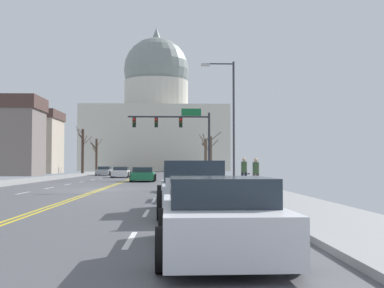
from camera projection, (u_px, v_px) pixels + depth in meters
ground at (101, 189)px, 28.35m from camera, size 20.00×180.00×0.20m
signal_gantry at (180, 128)px, 46.23m from camera, size 7.91×0.41×6.68m
street_lamp_right at (229, 112)px, 31.64m from camera, size 2.21×0.24×8.11m
capitol_building at (156, 118)px, 107.52m from camera, size 31.14×18.81×32.08m
sedan_near_00 at (143, 175)px, 41.37m from camera, size 2.09×4.41×1.22m
sedan_near_01 at (190, 177)px, 34.56m from camera, size 2.07×4.62×1.17m
sedan_near_02 at (189, 180)px, 27.17m from camera, size 2.19×4.72×1.21m
sedan_near_03 at (196, 186)px, 20.72m from camera, size 2.07×4.40×1.18m
pickup_truck_near_04 at (194, 190)px, 14.76m from camera, size 2.41×5.44×1.61m
sedan_near_05 at (218, 218)px, 8.11m from camera, size 2.11×4.60×1.30m
sedan_oncoming_00 at (121, 172)px, 53.60m from camera, size 2.01×4.24×1.18m
sedan_oncoming_01 at (104, 171)px, 63.75m from camera, size 1.94×4.37×1.15m
flank_building_00 at (28, 142)px, 75.38m from camera, size 9.80×8.32×9.77m
bare_tree_00 at (206, 156)px, 61.39m from camera, size 1.07×2.28×5.20m
bare_tree_01 at (83, 150)px, 69.35m from camera, size 2.44×2.69×6.73m
bare_tree_02 at (211, 154)px, 56.96m from camera, size 2.35×1.61×5.15m
bare_tree_03 at (96, 154)px, 80.46m from camera, size 2.02×2.03×5.55m
pedestrian_00 at (244, 171)px, 27.78m from camera, size 0.35×0.34×1.72m
pedestrian_01 at (256, 172)px, 25.29m from camera, size 0.35×0.34×1.68m
bicycle_parked at (248, 181)px, 28.40m from camera, size 0.12×1.77×0.85m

